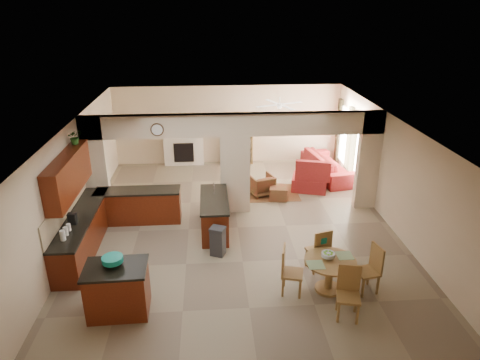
{
  "coord_description": "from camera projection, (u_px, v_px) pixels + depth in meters",
  "views": [
    {
      "loc": [
        -0.68,
        -9.83,
        5.47
      ],
      "look_at": [
        0.08,
        0.3,
        1.22
      ],
      "focal_mm": 32.0,
      "sensor_mm": 36.0,
      "label": 1
    }
  ],
  "objects": [
    {
      "name": "floor",
      "position": [
        238.0,
        227.0,
        11.2
      ],
      "size": [
        10.0,
        10.0,
        0.0
      ],
      "primitive_type": "plane",
      "color": "#85775C",
      "rests_on": "ground"
    },
    {
      "name": "ceiling",
      "position": [
        237.0,
        124.0,
        10.12
      ],
      "size": [
        10.0,
        10.0,
        0.0
      ],
      "primitive_type": "plane",
      "rotation": [
        3.14,
        0.0,
        0.0
      ],
      "color": "white",
      "rests_on": "wall_back"
    },
    {
      "name": "wall_back",
      "position": [
        228.0,
        125.0,
        15.26
      ],
      "size": [
        8.0,
        0.0,
        8.0
      ],
      "primitive_type": "plane",
      "rotation": [
        1.57,
        0.0,
        0.0
      ],
      "color": "beige",
      "rests_on": "floor"
    },
    {
      "name": "wall_front",
      "position": [
        262.0,
        312.0,
        6.06
      ],
      "size": [
        8.0,
        0.0,
        8.0
      ],
      "primitive_type": "plane",
      "rotation": [
        -1.57,
        0.0,
        0.0
      ],
      "color": "beige",
      "rests_on": "floor"
    },
    {
      "name": "wall_left",
      "position": [
        74.0,
        183.0,
        10.39
      ],
      "size": [
        0.0,
        10.0,
        10.0
      ],
      "primitive_type": "plane",
      "rotation": [
        1.57,
        0.0,
        1.57
      ],
      "color": "beige",
      "rests_on": "floor"
    },
    {
      "name": "wall_right",
      "position": [
        393.0,
        174.0,
        10.94
      ],
      "size": [
        0.0,
        10.0,
        10.0
      ],
      "primitive_type": "plane",
      "rotation": [
        1.57,
        0.0,
        -1.57
      ],
      "color": "beige",
      "rests_on": "floor"
    },
    {
      "name": "partition_left_pier",
      "position": [
        96.0,
        168.0,
        11.33
      ],
      "size": [
        0.6,
        0.25,
        2.8
      ],
      "primitive_type": "cube",
      "color": "beige",
      "rests_on": "floor"
    },
    {
      "name": "partition_center_pier",
      "position": [
        235.0,
        174.0,
        11.7
      ],
      "size": [
        0.8,
        0.25,
        2.2
      ],
      "primitive_type": "cube",
      "color": "beige",
      "rests_on": "floor"
    },
    {
      "name": "partition_right_pier",
      "position": [
        368.0,
        161.0,
        11.84
      ],
      "size": [
        0.6,
        0.25,
        2.8
      ],
      "primitive_type": "cube",
      "color": "beige",
      "rests_on": "floor"
    },
    {
      "name": "partition_header",
      "position": [
        235.0,
        125.0,
        11.16
      ],
      "size": [
        8.0,
        0.25,
        0.6
      ],
      "primitive_type": "cube",
      "color": "beige",
      "rests_on": "partition_center_pier"
    },
    {
      "name": "kitchen_counter",
      "position": [
        107.0,
        221.0,
        10.57
      ],
      "size": [
        2.52,
        3.29,
        1.48
      ],
      "color": "#461508",
      "rests_on": "floor"
    },
    {
      "name": "upper_cabinets",
      "position": [
        68.0,
        175.0,
        9.46
      ],
      "size": [
        0.35,
        2.4,
        0.9
      ],
      "primitive_type": "cube",
      "color": "#461508",
      "rests_on": "wall_left"
    },
    {
      "name": "peninsula",
      "position": [
        215.0,
        215.0,
        10.88
      ],
      "size": [
        0.7,
        1.85,
        0.91
      ],
      "color": "#461508",
      "rests_on": "floor"
    },
    {
      "name": "wall_clock",
      "position": [
        157.0,
        130.0,
        10.9
      ],
      "size": [
        0.34,
        0.03,
        0.34
      ],
      "primitive_type": "cylinder",
      "rotation": [
        1.57,
        0.0,
        0.0
      ],
      "color": "#482E18",
      "rests_on": "partition_header"
    },
    {
      "name": "rug",
      "position": [
        272.0,
        193.0,
        13.21
      ],
      "size": [
        1.6,
        1.3,
        0.01
      ],
      "primitive_type": "cube",
      "color": "brown",
      "rests_on": "floor"
    },
    {
      "name": "fireplace",
      "position": [
        184.0,
        148.0,
        15.3
      ],
      "size": [
        1.6,
        0.35,
        1.2
      ],
      "color": "#F0E4D0",
      "rests_on": "floor"
    },
    {
      "name": "shelving_unit",
      "position": [
        238.0,
        140.0,
        15.31
      ],
      "size": [
        1.0,
        0.32,
        1.8
      ],
      "primitive_type": "cube",
      "color": "brown",
      "rests_on": "floor"
    },
    {
      "name": "window_a",
      "position": [
        361.0,
        152.0,
        13.13
      ],
      "size": [
        0.02,
        0.9,
        1.9
      ],
      "primitive_type": "cube",
      "color": "white",
      "rests_on": "wall_right"
    },
    {
      "name": "window_b",
      "position": [
        345.0,
        136.0,
        14.69
      ],
      "size": [
        0.02,
        0.9,
        1.9
      ],
      "primitive_type": "cube",
      "color": "white",
      "rests_on": "wall_right"
    },
    {
      "name": "glazed_door",
      "position": [
        352.0,
        148.0,
        13.97
      ],
      "size": [
        0.02,
        0.7,
        2.1
      ],
      "primitive_type": "cube",
      "color": "white",
      "rests_on": "wall_right"
    },
    {
      "name": "drape_a_left",
      "position": [
        367.0,
        159.0,
        12.57
      ],
      "size": [
        0.1,
        0.28,
        2.3
      ],
      "primitive_type": "cube",
      "color": "#3E2219",
      "rests_on": "wall_right"
    },
    {
      "name": "drape_a_right",
      "position": [
        354.0,
        146.0,
        13.68
      ],
      "size": [
        0.1,
        0.28,
        2.3
      ],
      "primitive_type": "cube",
      "color": "#3E2219",
      "rests_on": "wall_right"
    },
    {
      "name": "drape_b_left",
      "position": [
        349.0,
        141.0,
        14.14
      ],
      "size": [
        0.1,
        0.28,
        2.3
      ],
      "primitive_type": "cube",
      "color": "#3E2219",
      "rests_on": "wall_right"
    },
    {
      "name": "drape_b_right",
      "position": [
        338.0,
        131.0,
        15.24
      ],
      "size": [
        0.1,
        0.28,
        2.3
      ],
      "primitive_type": "cube",
      "color": "#3E2219",
      "rests_on": "wall_right"
    },
    {
      "name": "ceiling_fan",
      "position": [
        280.0,
        104.0,
        13.08
      ],
      "size": [
        1.0,
        1.0,
        0.1
      ],
      "primitive_type": "cylinder",
      "color": "white",
      "rests_on": "ceiling"
    },
    {
      "name": "kitchen_island",
      "position": [
        118.0,
        290.0,
        7.98
      ],
      "size": [
        1.17,
        0.85,
        0.99
      ],
      "rotation": [
        0.0,
        0.0,
        0.03
      ],
      "color": "#461508",
      "rests_on": "floor"
    },
    {
      "name": "teal_bowl",
      "position": [
        113.0,
        261.0,
        7.82
      ],
      "size": [
        0.39,
        0.39,
        0.18
      ],
      "primitive_type": "cylinder",
      "color": "#14907D",
      "rests_on": "kitchen_island"
    },
    {
      "name": "trash_can",
      "position": [
        218.0,
        242.0,
        9.88
      ],
      "size": [
        0.39,
        0.36,
        0.65
      ],
      "primitive_type": "cube",
      "rotation": [
        0.0,
        0.0,
        -0.41
      ],
      "color": "#2C2B2E",
      "rests_on": "floor"
    },
    {
      "name": "dining_table",
      "position": [
        329.0,
        270.0,
        8.6
      ],
      "size": [
        1.04,
        1.04,
        0.71
      ],
      "color": "brown",
      "rests_on": "floor"
    },
    {
      "name": "fruit_bowl",
      "position": [
        328.0,
        255.0,
        8.54
      ],
      "size": [
        0.27,
        0.27,
        0.15
      ],
      "primitive_type": "cylinder",
      "color": "#64B727",
      "rests_on": "dining_table"
    },
    {
      "name": "sofa",
      "position": [
        328.0,
        165.0,
        14.37
      ],
      "size": [
        2.71,
        1.42,
        0.75
      ],
      "primitive_type": "imported",
      "rotation": [
        0.0,
        0.0,
        1.74
      ],
      "color": "maroon",
      "rests_on": "floor"
    },
    {
      "name": "chaise",
      "position": [
        309.0,
        183.0,
        13.42
      ],
      "size": [
        1.25,
        1.12,
        0.42
      ],
      "primitive_type": "cube",
      "rotation": [
        0.0,
        0.0,
        -0.28
      ],
      "color": "maroon",
      "rests_on": "floor"
    },
    {
      "name": "armchair",
      "position": [
        262.0,
        185.0,
        13.03
      ],
      "size": [
        0.85,
        0.86,
        0.62
      ],
      "primitive_type": "imported",
      "rotation": [
        0.0,
        0.0,
        3.46
      ],
      "color": "maroon",
      "rests_on": "floor"
    },
    {
      "name": "ottoman",
      "position": [
        278.0,
        193.0,
        12.78
      ],
      "size": [
        0.61,
        0.61,
        0.38
      ],
      "primitive_type": "cube",
      "rotation": [
        0.0,
        0.0,
        -0.17
      ],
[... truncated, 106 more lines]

